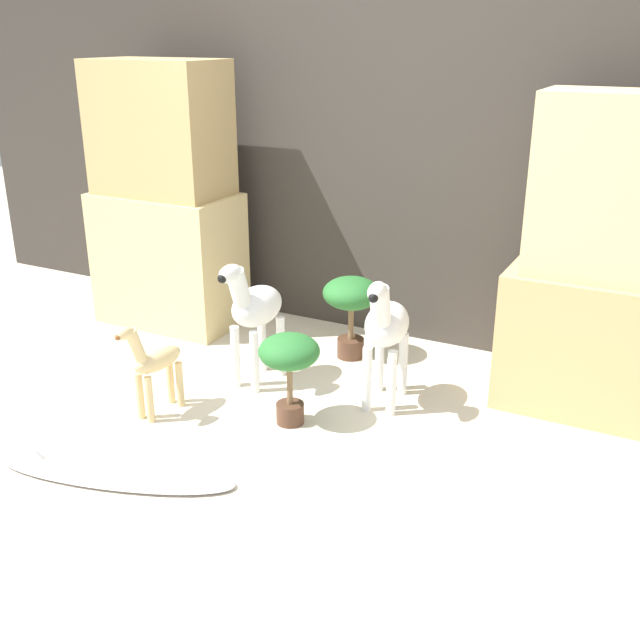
# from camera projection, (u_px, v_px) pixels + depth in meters

# --- Properties ---
(ground_plane) EXTENTS (14.00, 14.00, 0.00)m
(ground_plane) POSITION_uv_depth(u_px,v_px,m) (236.00, 458.00, 3.27)
(ground_plane) COLOR beige
(wall_back) EXTENTS (6.40, 0.08, 2.20)m
(wall_back) POSITION_uv_depth(u_px,v_px,m) (392.00, 151.00, 4.27)
(wall_back) COLOR #38332D
(wall_back) RESTS_ON ground_plane
(rock_pillar_left) EXTENTS (0.87, 0.50, 1.60)m
(rock_pillar_left) POSITION_uv_depth(u_px,v_px,m) (165.00, 204.00, 4.55)
(rock_pillar_left) COLOR #DBC184
(rock_pillar_left) RESTS_ON ground_plane
(rock_pillar_right) EXTENTS (0.87, 0.50, 1.51)m
(rock_pillar_right) POSITION_uv_depth(u_px,v_px,m) (606.00, 276.00, 3.48)
(rock_pillar_right) COLOR tan
(rock_pillar_right) RESTS_ON ground_plane
(zebra_right) EXTENTS (0.25, 0.47, 0.70)m
(zebra_right) POSITION_uv_depth(u_px,v_px,m) (386.00, 328.00, 3.60)
(zebra_right) COLOR white
(zebra_right) RESTS_ON ground_plane
(zebra_left) EXTENTS (0.23, 0.47, 0.70)m
(zebra_left) POSITION_uv_depth(u_px,v_px,m) (254.00, 309.00, 3.83)
(zebra_left) COLOR white
(zebra_left) RESTS_ON ground_plane
(giraffe_figurine) EXTENTS (0.15, 0.38, 0.51)m
(giraffe_figurine) POSITION_uv_depth(u_px,v_px,m) (154.00, 364.00, 3.56)
(giraffe_figurine) COLOR #E0C184
(giraffe_figurine) RESTS_ON ground_plane
(potted_palm_front) EXTENTS (0.32, 0.32, 0.47)m
(potted_palm_front) POSITION_uv_depth(u_px,v_px,m) (351.00, 300.00, 4.17)
(potted_palm_front) COLOR #513323
(potted_palm_front) RESTS_ON ground_plane
(potted_palm_back) EXTENTS (0.29, 0.29, 0.45)m
(potted_palm_back) POSITION_uv_depth(u_px,v_px,m) (289.00, 359.00, 3.45)
(potted_palm_back) COLOR #513323
(potted_palm_back) RESTS_ON ground_plane
(surfboard) EXTENTS (1.09, 0.54, 0.08)m
(surfboard) POSITION_uv_depth(u_px,v_px,m) (113.00, 471.00, 3.15)
(surfboard) COLOR silver
(surfboard) RESTS_ON ground_plane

